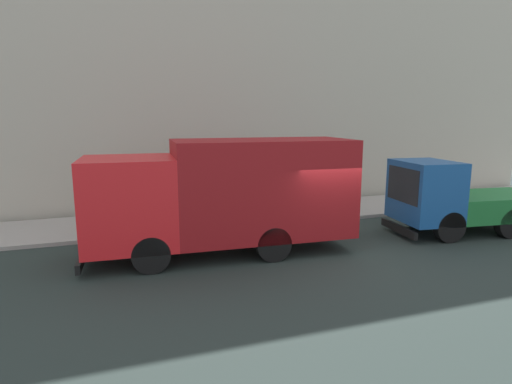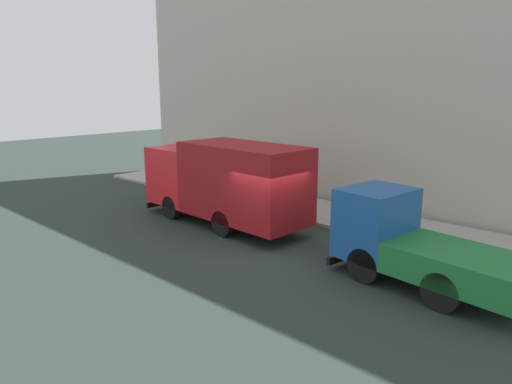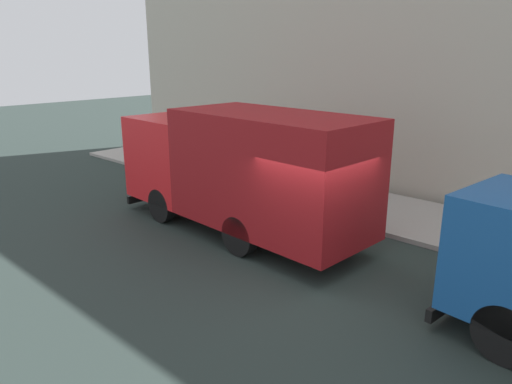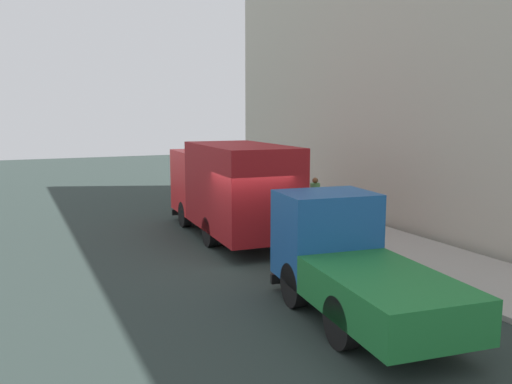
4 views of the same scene
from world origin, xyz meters
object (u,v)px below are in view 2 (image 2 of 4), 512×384
Objects in this scene: small_flatbed_truck at (412,243)px; pedestrian_standing at (275,183)px; pedestrian_walking at (232,178)px; large_utility_truck at (224,180)px.

small_flatbed_truck is 3.24× the size of pedestrian_standing.
small_flatbed_truck reaches higher than pedestrian_walking.
pedestrian_standing reaches higher than pedestrian_walking.
large_utility_truck is 7.87m from small_flatbed_truck.
pedestrian_standing is at bearing 12.86° from large_utility_truck.
pedestrian_walking is at bearing 77.68° from small_flatbed_truck.
large_utility_truck reaches higher than pedestrian_walking.
large_utility_truck is 3.96m from pedestrian_standing.
pedestrian_walking is at bearing 44.68° from large_utility_truck.
small_flatbed_truck is 9.52m from pedestrian_standing.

